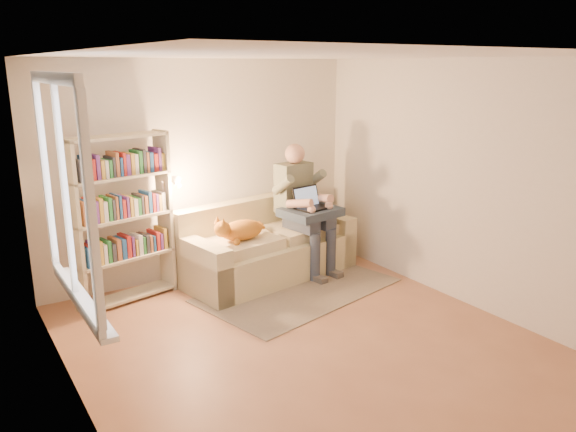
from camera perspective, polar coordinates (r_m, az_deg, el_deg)
floor at (r=5.40m, az=1.90°, el=-12.79°), size 4.50×4.50×0.00m
ceiling at (r=4.77m, az=2.18°, el=16.00°), size 4.00×4.50×0.02m
wall_left at (r=4.17m, az=-21.25°, el=-3.01°), size 0.02×4.50×2.60m
wall_right at (r=6.26m, az=17.33°, el=3.12°), size 0.02×4.50×2.60m
wall_back at (r=6.86m, az=-8.72°, el=4.63°), size 4.00×0.02×2.60m
wall_front at (r=3.42m, az=24.14°, el=-7.27°), size 4.00×0.02×2.60m
window at (r=4.35m, az=-21.21°, el=-1.26°), size 0.12×1.52×1.69m
sofa at (r=6.92m, az=-2.27°, el=-3.40°), size 2.26×1.27×0.91m
person at (r=6.93m, az=1.42°, el=1.46°), size 0.54×0.77×1.60m
cat at (r=6.40m, az=-5.18°, el=-1.49°), size 0.78×0.36×0.29m
blanket at (r=6.87m, az=2.66°, el=0.46°), size 0.74×0.63×0.10m
laptop at (r=6.85m, az=2.60°, el=1.40°), size 0.44×0.37×0.35m
bookshelf at (r=6.23m, az=-16.50°, el=0.47°), size 1.26×0.50×1.84m
rug at (r=6.55m, az=1.08°, el=-7.52°), size 2.46×1.76×0.01m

